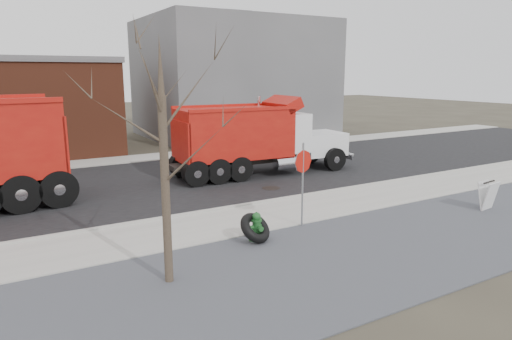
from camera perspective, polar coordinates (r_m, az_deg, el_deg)
ground at (r=13.74m, az=-1.73°, el=-6.78°), size 120.00×120.00×0.00m
gravel_verge at (r=10.99m, az=7.17°, el=-11.77°), size 60.00×5.00×0.03m
sidewalk at (r=13.94m, az=-2.22°, el=-6.37°), size 60.00×2.50×0.06m
curb at (r=15.04m, az=-4.54°, el=-4.91°), size 60.00×0.15×0.11m
road at (r=19.31m, az=-10.65°, el=-1.40°), size 60.00×9.40×0.02m
far_sidewalk at (r=24.65m, az=-15.11°, el=1.35°), size 60.00×2.00×0.06m
building_grey at (r=33.13m, az=-2.89°, el=11.30°), size 12.00×10.00×8.00m
bare_tree at (r=9.40m, az=-11.56°, el=4.85°), size 3.20×3.20×5.20m
fire_hydrant at (r=12.31m, az=0.09°, el=-7.24°), size 0.46×0.44×0.81m
truck_tire at (r=12.21m, az=-0.11°, el=-7.25°), size 1.15×1.09×0.82m
stop_sign at (r=13.10m, az=5.88°, el=0.03°), size 0.67×0.18×2.50m
sandwich_board at (r=16.78m, az=26.98°, el=-2.84°), size 0.73×0.51×0.95m
dump_truck_red_a at (r=20.06m, az=-0.03°, el=4.28°), size 8.40×2.71×3.38m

